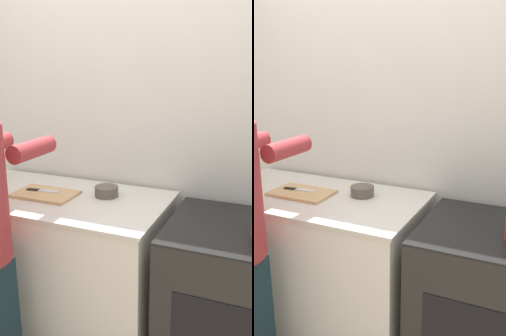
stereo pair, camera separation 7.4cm
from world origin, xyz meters
TOP-DOWN VIEW (x-y plane):
  - wall_back at (0.00, 0.75)m, footprint 8.00×0.05m
  - counter at (-0.39, 0.34)m, footprint 1.33×0.71m
  - oven at (0.68, 0.33)m, footprint 0.73×0.67m
  - cutting_board at (-0.46, 0.32)m, footprint 0.37×0.24m
  - knife at (-0.50, 0.33)m, footprint 0.21×0.06m
  - bowl_prep at (-0.11, 0.45)m, footprint 0.14×0.14m

SIDE VIEW (x-z plane):
  - oven at x=0.68m, z-range 0.00..0.92m
  - counter at x=-0.39m, z-range 0.00..0.94m
  - cutting_board at x=-0.46m, z-range 0.94..0.96m
  - knife at x=-0.50m, z-range 0.95..0.96m
  - bowl_prep at x=-0.11m, z-range 0.94..1.00m
  - wall_back at x=0.00m, z-range 0.00..2.60m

